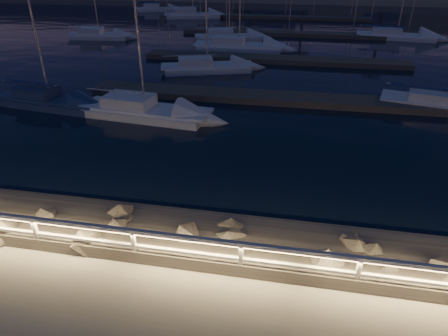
{
  "coord_description": "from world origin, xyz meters",
  "views": [
    {
      "loc": [
        2.04,
        -8.07,
        7.72
      ],
      "look_at": [
        -0.2,
        4.0,
        0.99
      ],
      "focal_mm": 32.0,
      "sensor_mm": 36.0,
      "label": 1
    }
  ],
  "objects_px": {
    "sailboat_d": "(448,104)",
    "sailboat_e": "(98,35)",
    "sailboat_f": "(205,66)",
    "sailboat_j": "(227,36)",
    "sailboat_m": "(156,8)",
    "sailboat_l": "(395,35)",
    "sailboat_i": "(192,14)",
    "sailboat_g": "(237,45)",
    "guard_rail": "(201,246)",
    "sailboat_a": "(47,99)",
    "sailboat_b": "(142,109)"
  },
  "relations": [
    {
      "from": "guard_rail",
      "to": "sailboat_f",
      "type": "distance_m",
      "value": 22.52
    },
    {
      "from": "sailboat_g",
      "to": "sailboat_f",
      "type": "bearing_deg",
      "value": -100.46
    },
    {
      "from": "sailboat_b",
      "to": "sailboat_e",
      "type": "bearing_deg",
      "value": 127.76
    },
    {
      "from": "sailboat_a",
      "to": "sailboat_i",
      "type": "height_order",
      "value": "sailboat_i"
    },
    {
      "from": "sailboat_e",
      "to": "sailboat_g",
      "type": "xyz_separation_m",
      "value": [
        15.32,
        -2.66,
        0.03
      ]
    },
    {
      "from": "sailboat_e",
      "to": "sailboat_a",
      "type": "bearing_deg",
      "value": -78.87
    },
    {
      "from": "sailboat_e",
      "to": "sailboat_g",
      "type": "bearing_deg",
      "value": -16.75
    },
    {
      "from": "sailboat_a",
      "to": "sailboat_m",
      "type": "xyz_separation_m",
      "value": [
        -7.54,
        41.64,
        -0.01
      ]
    },
    {
      "from": "sailboat_b",
      "to": "sailboat_l",
      "type": "distance_m",
      "value": 31.83
    },
    {
      "from": "sailboat_i",
      "to": "sailboat_m",
      "type": "relative_size",
      "value": 1.22
    },
    {
      "from": "sailboat_g",
      "to": "sailboat_b",
      "type": "bearing_deg",
      "value": -99.73
    },
    {
      "from": "sailboat_e",
      "to": "sailboat_d",
      "type": "bearing_deg",
      "value": -35.47
    },
    {
      "from": "sailboat_b",
      "to": "sailboat_g",
      "type": "bearing_deg",
      "value": 87.58
    },
    {
      "from": "sailboat_a",
      "to": "sailboat_l",
      "type": "distance_m",
      "value": 35.31
    },
    {
      "from": "sailboat_l",
      "to": "sailboat_f",
      "type": "bearing_deg",
      "value": -129.58
    },
    {
      "from": "sailboat_e",
      "to": "sailboat_l",
      "type": "distance_m",
      "value": 31.39
    },
    {
      "from": "sailboat_d",
      "to": "sailboat_e",
      "type": "relative_size",
      "value": 1.2
    },
    {
      "from": "sailboat_b",
      "to": "sailboat_j",
      "type": "relative_size",
      "value": 1.05
    },
    {
      "from": "sailboat_a",
      "to": "sailboat_f",
      "type": "relative_size",
      "value": 0.95
    },
    {
      "from": "sailboat_j",
      "to": "sailboat_i",
      "type": "bearing_deg",
      "value": 102.98
    },
    {
      "from": "sailboat_a",
      "to": "sailboat_d",
      "type": "height_order",
      "value": "sailboat_d"
    },
    {
      "from": "sailboat_a",
      "to": "sailboat_l",
      "type": "height_order",
      "value": "sailboat_l"
    },
    {
      "from": "sailboat_g",
      "to": "sailboat_i",
      "type": "relative_size",
      "value": 1.06
    },
    {
      "from": "sailboat_i",
      "to": "sailboat_j",
      "type": "height_order",
      "value": "sailboat_i"
    },
    {
      "from": "sailboat_a",
      "to": "guard_rail",
      "type": "bearing_deg",
      "value": -37.79
    },
    {
      "from": "sailboat_e",
      "to": "sailboat_j",
      "type": "distance_m",
      "value": 13.74
    },
    {
      "from": "sailboat_j",
      "to": "sailboat_l",
      "type": "distance_m",
      "value": 17.68
    },
    {
      "from": "sailboat_d",
      "to": "sailboat_g",
      "type": "bearing_deg",
      "value": 150.87
    },
    {
      "from": "guard_rail",
      "to": "sailboat_j",
      "type": "distance_m",
      "value": 34.69
    },
    {
      "from": "sailboat_j",
      "to": "sailboat_l",
      "type": "bearing_deg",
      "value": -2.16
    },
    {
      "from": "sailboat_l",
      "to": "sailboat_m",
      "type": "relative_size",
      "value": 1.24
    },
    {
      "from": "sailboat_j",
      "to": "sailboat_m",
      "type": "relative_size",
      "value": 1.1
    },
    {
      "from": "guard_rail",
      "to": "sailboat_a",
      "type": "relative_size",
      "value": 3.83
    },
    {
      "from": "sailboat_j",
      "to": "sailboat_d",
      "type": "bearing_deg",
      "value": -62.77
    },
    {
      "from": "sailboat_i",
      "to": "sailboat_m",
      "type": "height_order",
      "value": "sailboat_i"
    },
    {
      "from": "sailboat_l",
      "to": "sailboat_j",
      "type": "bearing_deg",
      "value": -160.78
    },
    {
      "from": "sailboat_e",
      "to": "sailboat_i",
      "type": "relative_size",
      "value": 0.82
    },
    {
      "from": "sailboat_f",
      "to": "sailboat_l",
      "type": "relative_size",
      "value": 0.88
    },
    {
      "from": "sailboat_f",
      "to": "sailboat_e",
      "type": "bearing_deg",
      "value": 125.01
    },
    {
      "from": "sailboat_e",
      "to": "sailboat_f",
      "type": "height_order",
      "value": "sailboat_f"
    },
    {
      "from": "sailboat_b",
      "to": "sailboat_g",
      "type": "distance_m",
      "value": 18.0
    },
    {
      "from": "sailboat_d",
      "to": "sailboat_g",
      "type": "xyz_separation_m",
      "value": [
        -14.65,
        13.65,
        0.04
      ]
    },
    {
      "from": "sailboat_f",
      "to": "sailboat_j",
      "type": "relative_size",
      "value": 1.0
    },
    {
      "from": "guard_rail",
      "to": "sailboat_j",
      "type": "xyz_separation_m",
      "value": [
        -5.41,
        34.25,
        -0.96
      ]
    },
    {
      "from": "sailboat_e",
      "to": "sailboat_l",
      "type": "relative_size",
      "value": 0.81
    },
    {
      "from": "sailboat_b",
      "to": "sailboat_f",
      "type": "bearing_deg",
      "value": 88.17
    },
    {
      "from": "sailboat_e",
      "to": "sailboat_j",
      "type": "bearing_deg",
      "value": 0.45
    },
    {
      "from": "sailboat_b",
      "to": "sailboat_d",
      "type": "distance_m",
      "value": 17.76
    },
    {
      "from": "sailboat_a",
      "to": "sailboat_l",
      "type": "relative_size",
      "value": 0.84
    },
    {
      "from": "guard_rail",
      "to": "sailboat_i",
      "type": "distance_m",
      "value": 50.22
    }
  ]
}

